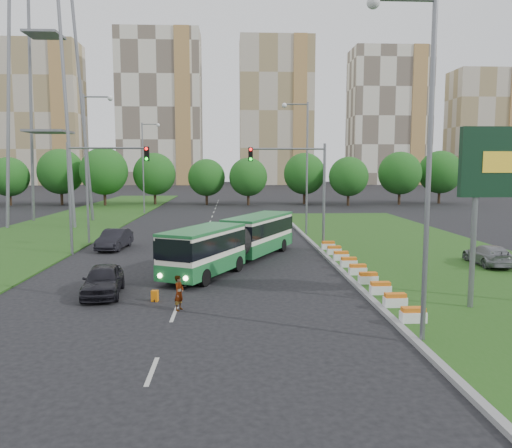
{
  "coord_description": "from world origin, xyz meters",
  "views": [
    {
      "loc": [
        -0.49,
        -26.97,
        6.32
      ],
      "look_at": [
        1.06,
        5.11,
        2.6
      ],
      "focal_mm": 35.0,
      "sensor_mm": 36.0,
      "label": 1
    }
  ],
  "objects": [
    {
      "name": "flower_planters",
      "position": [
        6.7,
        0.8,
        0.45
      ],
      "size": [
        1.1,
        18.1,
        0.6
      ],
      "primitive_type": null,
      "color": "white",
      "rests_on": "grass_median"
    },
    {
      "name": "apartment_tower_cwest",
      "position": [
        -25.0,
        150.0,
        26.0
      ],
      "size": [
        28.0,
        15.0,
        52.0
      ],
      "primitive_type": "cube",
      "color": "beige",
      "rests_on": "ground"
    },
    {
      "name": "lane_markings",
      "position": [
        -3.0,
        20.0,
        0.0
      ],
      "size": [
        0.2,
        100.0,
        0.01
      ],
      "primitive_type": null,
      "color": "#A8A8A2",
      "rests_on": "ground"
    },
    {
      "name": "articulated_bus",
      "position": [
        -0.5,
        5.05,
        1.52
      ],
      "size": [
        2.35,
        15.06,
        2.48
      ],
      "rotation": [
        0.0,
        0.0,
        -0.46
      ],
      "color": "white",
      "rests_on": "ground"
    },
    {
      "name": "apartment_tower_ceast",
      "position": [
        15.0,
        150.0,
        25.0
      ],
      "size": [
        25.0,
        15.0,
        50.0
      ],
      "primitive_type": "cube",
      "color": "#BEB299",
      "rests_on": "ground"
    },
    {
      "name": "apartment_tower_west",
      "position": [
        -65.0,
        150.0,
        24.0
      ],
      "size": [
        26.0,
        15.0,
        48.0
      ],
      "primitive_type": "cube",
      "color": "#BEB299",
      "rests_on": "ground"
    },
    {
      "name": "traffic_mast_left",
      "position": [
        -10.38,
        9.0,
        5.35
      ],
      "size": [
        5.76,
        0.32,
        8.0
      ],
      "color": "slate",
      "rests_on": "ground"
    },
    {
      "name": "transmission_pylon",
      "position": [
        -20.0,
        28.0,
        22.0
      ],
      "size": [
        12.0,
        12.0,
        44.0
      ],
      "primitive_type": null,
      "color": "slate",
      "rests_on": "ground"
    },
    {
      "name": "car_left_near",
      "position": [
        -6.86,
        -2.54,
        0.75
      ],
      "size": [
        2.24,
        4.56,
        1.5
      ],
      "primitive_type": "imported",
      "rotation": [
        0.0,
        0.0,
        0.11
      ],
      "color": "black",
      "rests_on": "ground"
    },
    {
      "name": "grass_median",
      "position": [
        13.0,
        8.0,
        0.07
      ],
      "size": [
        14.0,
        60.0,
        0.15
      ],
      "primitive_type": "cube",
      "color": "#234F16",
      "rests_on": "ground"
    },
    {
      "name": "pedestrian",
      "position": [
        -2.84,
        -5.38,
        0.78
      ],
      "size": [
        0.57,
        0.67,
        1.56
      ],
      "primitive_type": "imported",
      "rotation": [
        0.0,
        0.0,
        1.17
      ],
      "color": "gray",
      "rests_on": "ground"
    },
    {
      "name": "left_verge",
      "position": [
        -18.0,
        25.0,
        0.05
      ],
      "size": [
        12.0,
        110.0,
        0.1
      ],
      "primitive_type": "cube",
      "color": "#234F16",
      "rests_on": "ground"
    },
    {
      "name": "median_kerb",
      "position": [
        6.05,
        8.0,
        0.09
      ],
      "size": [
        0.3,
        60.0,
        0.18
      ],
      "primitive_type": "cube",
      "color": "gray",
      "rests_on": "ground"
    },
    {
      "name": "shopping_trolley",
      "position": [
        -4.14,
        -3.87,
        0.26
      ],
      "size": [
        0.3,
        0.32,
        0.52
      ],
      "rotation": [
        0.0,
        0.0,
        -0.16
      ],
      "color": "orange",
      "rests_on": "ground"
    },
    {
      "name": "midrise_east",
      "position": [
        90.0,
        150.0,
        20.0
      ],
      "size": [
        24.0,
        14.0,
        40.0
      ],
      "primitive_type": "cube",
      "color": "#BEB299",
      "rests_on": "ground"
    },
    {
      "name": "street_lamps",
      "position": [
        -3.0,
        10.0,
        6.0
      ],
      "size": [
        36.0,
        60.0,
        12.0
      ],
      "primitive_type": null,
      "color": "slate",
      "rests_on": "ground"
    },
    {
      "name": "apartment_tower_east",
      "position": [
        55.0,
        150.0,
        23.5
      ],
      "size": [
        27.0,
        15.0,
        47.0
      ],
      "primitive_type": "cube",
      "color": "beige",
      "rests_on": "ground"
    },
    {
      "name": "tree_line",
      "position": [
        10.0,
        55.0,
        4.5
      ],
      "size": [
        120.0,
        8.0,
        9.0
      ],
      "primitive_type": null,
      "color": "#194F15",
      "rests_on": "ground"
    },
    {
      "name": "traffic_mast_median",
      "position": [
        4.78,
        10.0,
        5.35
      ],
      "size": [
        5.76,
        0.32,
        8.0
      ],
      "color": "slate",
      "rests_on": "ground"
    },
    {
      "name": "ground",
      "position": [
        0.0,
        0.0,
        0.0
      ],
      "size": [
        360.0,
        360.0,
        0.0
      ],
      "primitive_type": "plane",
      "color": "black",
      "rests_on": "ground"
    },
    {
      "name": "car_median",
      "position": [
        15.6,
        3.19,
        0.79
      ],
      "size": [
        1.92,
        4.44,
        1.27
      ],
      "primitive_type": "imported",
      "rotation": [
        0.0,
        0.0,
        3.11
      ],
      "color": "gray",
      "rests_on": "grass_median"
    },
    {
      "name": "car_left_far",
      "position": [
        -9.5,
        11.33,
        0.76
      ],
      "size": [
        2.03,
        4.76,
        1.53
      ],
      "primitive_type": "imported",
      "rotation": [
        0.0,
        0.0,
        -0.09
      ],
      "color": "black",
      "rests_on": "ground"
    }
  ]
}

